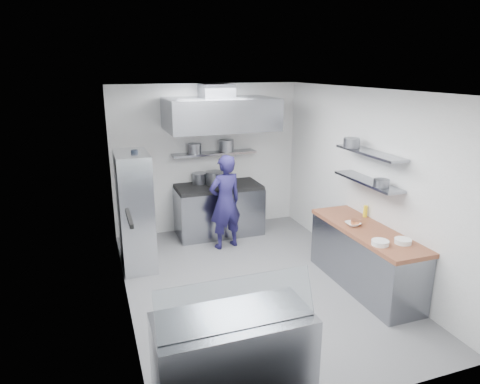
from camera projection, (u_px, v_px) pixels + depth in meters
name	position (u px, v px, depth m)	size (l,w,h in m)	color
floor	(253.00, 283.00, 6.34)	(5.00, 5.00, 0.00)	slate
ceiling	(255.00, 90.00, 5.56)	(5.00, 5.00, 0.00)	silver
wall_back	(207.00, 158.00, 8.21)	(3.60, 0.02, 2.80)	white
wall_front	(359.00, 271.00, 3.69)	(3.60, 0.02, 2.80)	white
wall_left	(121.00, 207.00, 5.37)	(5.00, 0.02, 2.80)	white
wall_right	(364.00, 182.00, 6.52)	(5.00, 0.02, 2.80)	white
gas_range	(219.00, 211.00, 8.15)	(1.60, 0.80, 0.90)	gray
cooktop	(218.00, 187.00, 8.01)	(1.57, 0.78, 0.06)	black
stock_pot_left	(200.00, 178.00, 8.10)	(0.28, 0.28, 0.20)	slate
stock_pot_mid	(215.00, 178.00, 8.05)	(0.36, 0.36, 0.24)	slate
over_range_shelf	(214.00, 153.00, 8.06)	(1.60, 0.30, 0.04)	gray
shelf_pot_a	(194.00, 149.00, 7.94)	(0.25, 0.25, 0.18)	slate
shelf_pot_b	(226.00, 146.00, 8.11)	(0.27, 0.27, 0.22)	slate
extractor_hood	(220.00, 114.00, 7.47)	(1.90, 1.15, 0.55)	gray
hood_duct	(216.00, 91.00, 7.57)	(0.55, 0.55, 0.24)	slate
red_firebox	(141.00, 163.00, 7.75)	(0.22, 0.10, 0.26)	#B61D0E
chef	(225.00, 202.00, 7.42)	(0.61, 0.40, 1.67)	#1C1747
wire_rack	(135.00, 211.00, 6.68)	(0.50, 0.90, 1.85)	silver
rack_bin_a	(138.00, 224.00, 6.47)	(0.18, 0.22, 0.20)	white
rack_bin_b	(133.00, 186.00, 6.67)	(0.13, 0.17, 0.15)	yellow
rack_jar	(135.00, 156.00, 6.43)	(0.11, 0.11, 0.18)	black
knife_strip	(129.00, 218.00, 4.53)	(0.04, 0.55, 0.05)	black
prep_counter_base	(364.00, 260.00, 6.15)	(0.62, 2.00, 0.84)	gray
prep_counter_top	(367.00, 231.00, 6.03)	(0.65, 2.04, 0.06)	brown
plate_stack_a	(403.00, 241.00, 5.51)	(0.22, 0.22, 0.06)	white
plate_stack_b	(380.00, 243.00, 5.46)	(0.22, 0.22, 0.06)	white
copper_pan	(356.00, 222.00, 6.18)	(0.15, 0.15, 0.06)	#C66738
squeeze_bottle	(365.00, 211.00, 6.47)	(0.06, 0.06, 0.18)	yellow
mixing_bowl	(353.00, 224.00, 6.12)	(0.21, 0.21, 0.05)	white
wall_shelf_lower	(368.00, 181.00, 6.17)	(0.30, 1.30, 0.04)	gray
wall_shelf_upper	(370.00, 153.00, 6.06)	(0.30, 1.30, 0.04)	gray
shelf_pot_c	(381.00, 183.00, 5.82)	(0.22, 0.22, 0.10)	slate
shelf_pot_d	(352.00, 143.00, 6.33)	(0.24, 0.24, 0.14)	slate
display_case	(233.00, 356.00, 4.10)	(1.50, 0.70, 0.85)	gray
display_glass	(237.00, 303.00, 3.81)	(1.47, 0.02, 0.45)	silver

